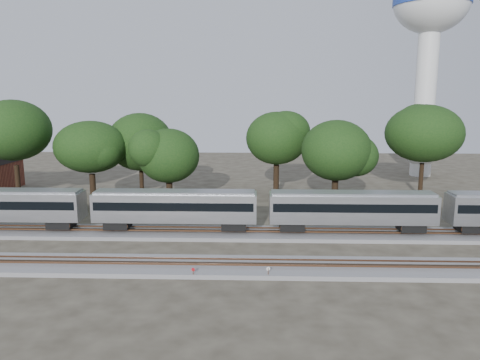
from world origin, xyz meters
name	(u,v)px	position (x,y,z in m)	size (l,w,h in m)	color
ground	(182,253)	(0.00, 0.00, 0.00)	(160.00, 160.00, 0.00)	#383328
track_far	(191,233)	(0.00, 6.00, 0.21)	(160.00, 5.00, 0.73)	slate
track_near	(175,266)	(0.00, -4.00, 0.21)	(160.00, 5.00, 0.73)	slate
train	(353,207)	(17.38, 6.00, 3.22)	(128.67, 3.13, 4.62)	silver
switch_stand_red	(193,272)	(1.91, -6.37, 0.62)	(0.30, 0.13, 0.97)	#512D19
switch_stand_white	(268,271)	(8.08, -6.19, 0.68)	(0.34, 0.12, 1.07)	#512D19
switch_lever	(270,275)	(8.27, -5.62, 0.15)	(0.50, 0.30, 0.30)	#512D19
water_tower	(430,24)	(38.08, 45.53, 27.39)	(13.36, 13.36, 36.97)	silver
tree_1	(13,130)	(-25.58, 19.20, 10.30)	(10.48, 10.48, 14.77)	black
tree_2	(91,147)	(-15.32, 19.52, 8.05)	(8.20, 8.20, 11.56)	black
tree_3	(140,142)	(-9.66, 24.05, 8.30)	(8.45, 8.45, 11.91)	black
tree_4	(169,156)	(-4.74, 19.47, 6.89)	(7.03, 7.03, 9.91)	black
tree_5	(277,138)	(10.12, 26.72, 8.65)	(8.81, 8.81, 12.42)	black
tree_6	(336,150)	(17.63, 18.97, 7.77)	(7.92, 7.92, 11.16)	black
tree_7	(424,133)	(31.48, 26.17, 9.47)	(9.63, 9.63, 13.58)	black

